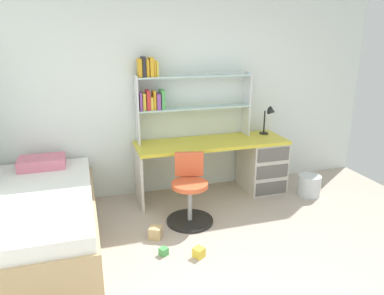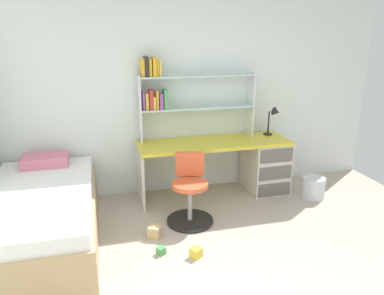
{
  "view_description": "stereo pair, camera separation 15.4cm",
  "coord_description": "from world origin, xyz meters",
  "px_view_note": "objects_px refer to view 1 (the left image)",
  "views": [
    {
      "loc": [
        -1.18,
        -1.99,
        2.01
      ],
      "look_at": [
        -0.13,
        1.47,
        0.88
      ],
      "focal_mm": 33.99,
      "sensor_mm": 36.0,
      "label": 1
    },
    {
      "loc": [
        -1.03,
        -2.03,
        2.01
      ],
      "look_at": [
        -0.13,
        1.47,
        0.88
      ],
      "focal_mm": 33.99,
      "sensor_mm": 36.0,
      "label": 2
    }
  ],
  "objects_px": {
    "bookshelf_hutch": "(176,93)",
    "bed_platform": "(40,220)",
    "swivel_chair": "(190,196)",
    "toy_block_green_0": "(164,251)",
    "toy_block_yellow_1": "(199,252)",
    "desk_lamp": "(270,116)",
    "waste_bin": "(309,185)",
    "desk": "(248,161)",
    "toy_block_natural_2": "(156,232)"
  },
  "relations": [
    {
      "from": "toy_block_yellow_1",
      "to": "swivel_chair",
      "type": "bearing_deg",
      "value": 80.43
    },
    {
      "from": "swivel_chair",
      "to": "bed_platform",
      "type": "relative_size",
      "value": 0.39
    },
    {
      "from": "bed_platform",
      "to": "waste_bin",
      "type": "distance_m",
      "value": 3.24
    },
    {
      "from": "bed_platform",
      "to": "toy_block_natural_2",
      "type": "height_order",
      "value": "bed_platform"
    },
    {
      "from": "swivel_chair",
      "to": "toy_block_natural_2",
      "type": "xyz_separation_m",
      "value": [
        -0.44,
        -0.25,
        -0.24
      ]
    },
    {
      "from": "swivel_chair",
      "to": "bed_platform",
      "type": "bearing_deg",
      "value": -177.67
    },
    {
      "from": "bookshelf_hutch",
      "to": "toy_block_yellow_1",
      "type": "relative_size",
      "value": 15.8
    },
    {
      "from": "swivel_chair",
      "to": "toy_block_natural_2",
      "type": "height_order",
      "value": "swivel_chair"
    },
    {
      "from": "bookshelf_hutch",
      "to": "desk_lamp",
      "type": "height_order",
      "value": "bookshelf_hutch"
    },
    {
      "from": "bookshelf_hutch",
      "to": "swivel_chair",
      "type": "xyz_separation_m",
      "value": [
        -0.06,
        -0.8,
        -1.03
      ]
    },
    {
      "from": "waste_bin",
      "to": "toy_block_yellow_1",
      "type": "distance_m",
      "value": 2.01
    },
    {
      "from": "bookshelf_hutch",
      "to": "swivel_chair",
      "type": "distance_m",
      "value": 1.3
    },
    {
      "from": "toy_block_green_0",
      "to": "toy_block_natural_2",
      "type": "xyz_separation_m",
      "value": [
        -0.01,
        0.32,
        0.02
      ]
    },
    {
      "from": "desk",
      "to": "bookshelf_hutch",
      "type": "relative_size",
      "value": 1.31
    },
    {
      "from": "toy_block_yellow_1",
      "to": "toy_block_natural_2",
      "type": "relative_size",
      "value": 0.76
    },
    {
      "from": "bed_platform",
      "to": "toy_block_green_0",
      "type": "xyz_separation_m",
      "value": [
        1.11,
        -0.5,
        -0.25
      ]
    },
    {
      "from": "bookshelf_hutch",
      "to": "bed_platform",
      "type": "distance_m",
      "value": 2.09
    },
    {
      "from": "bed_platform",
      "to": "toy_block_natural_2",
      "type": "distance_m",
      "value": 1.14
    },
    {
      "from": "bed_platform",
      "to": "bookshelf_hutch",
      "type": "bearing_deg",
      "value": 28.18
    },
    {
      "from": "waste_bin",
      "to": "toy_block_yellow_1",
      "type": "height_order",
      "value": "waste_bin"
    },
    {
      "from": "swivel_chair",
      "to": "bed_platform",
      "type": "height_order",
      "value": "swivel_chair"
    },
    {
      "from": "toy_block_green_0",
      "to": "desk",
      "type": "bearing_deg",
      "value": 39.62
    },
    {
      "from": "desk",
      "to": "bed_platform",
      "type": "bearing_deg",
      "value": -165.23
    },
    {
      "from": "toy_block_natural_2",
      "to": "waste_bin",
      "type": "bearing_deg",
      "value": 11.83
    },
    {
      "from": "bed_platform",
      "to": "toy_block_green_0",
      "type": "bearing_deg",
      "value": -24.36
    },
    {
      "from": "bed_platform",
      "to": "desk",
      "type": "bearing_deg",
      "value": 14.77
    },
    {
      "from": "swivel_chair",
      "to": "desk",
      "type": "bearing_deg",
      "value": 31.5
    },
    {
      "from": "swivel_chair",
      "to": "toy_block_green_0",
      "type": "xyz_separation_m",
      "value": [
        -0.43,
        -0.57,
        -0.26
      ]
    },
    {
      "from": "bookshelf_hutch",
      "to": "bed_platform",
      "type": "relative_size",
      "value": 0.74
    },
    {
      "from": "desk",
      "to": "toy_block_yellow_1",
      "type": "xyz_separation_m",
      "value": [
        -1.1,
        -1.3,
        -0.36
      ]
    },
    {
      "from": "swivel_chair",
      "to": "toy_block_green_0",
      "type": "bearing_deg",
      "value": -127.11
    },
    {
      "from": "bookshelf_hutch",
      "to": "bed_platform",
      "type": "xyz_separation_m",
      "value": [
        -1.6,
        -0.86,
        -1.04
      ]
    },
    {
      "from": "bed_platform",
      "to": "waste_bin",
      "type": "bearing_deg",
      "value": 4.63
    },
    {
      "from": "bookshelf_hutch",
      "to": "bed_platform",
      "type": "height_order",
      "value": "bookshelf_hutch"
    },
    {
      "from": "waste_bin",
      "to": "desk_lamp",
      "type": "bearing_deg",
      "value": 124.61
    },
    {
      "from": "desk",
      "to": "bookshelf_hutch",
      "type": "distance_m",
      "value": 1.32
    },
    {
      "from": "bed_platform",
      "to": "desk_lamp",
      "type": "bearing_deg",
      "value": 14.98
    },
    {
      "from": "bookshelf_hutch",
      "to": "toy_block_natural_2",
      "type": "xyz_separation_m",
      "value": [
        -0.5,
        -1.04,
        -1.27
      ]
    },
    {
      "from": "bookshelf_hutch",
      "to": "desk_lamp",
      "type": "bearing_deg",
      "value": -4.05
    },
    {
      "from": "waste_bin",
      "to": "swivel_chair",
      "type": "bearing_deg",
      "value": -173.26
    },
    {
      "from": "toy_block_yellow_1",
      "to": "desk_lamp",
      "type": "bearing_deg",
      "value": 44.1
    },
    {
      "from": "toy_block_green_0",
      "to": "desk_lamp",
      "type": "bearing_deg",
      "value": 35.89
    },
    {
      "from": "desk",
      "to": "desk_lamp",
      "type": "height_order",
      "value": "desk_lamp"
    },
    {
      "from": "desk_lamp",
      "to": "waste_bin",
      "type": "bearing_deg",
      "value": -55.39
    },
    {
      "from": "toy_block_natural_2",
      "to": "bookshelf_hutch",
      "type": "bearing_deg",
      "value": 64.35
    },
    {
      "from": "desk_lamp",
      "to": "swivel_chair",
      "type": "xyz_separation_m",
      "value": [
        -1.33,
        -0.71,
        -0.68
      ]
    },
    {
      "from": "swivel_chair",
      "to": "toy_block_natural_2",
      "type": "relative_size",
      "value": 6.29
    },
    {
      "from": "swivel_chair",
      "to": "toy_block_yellow_1",
      "type": "bearing_deg",
      "value": -99.57
    },
    {
      "from": "swivel_chair",
      "to": "toy_block_green_0",
      "type": "distance_m",
      "value": 0.76
    },
    {
      "from": "desk_lamp",
      "to": "waste_bin",
      "type": "height_order",
      "value": "desk_lamp"
    }
  ]
}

